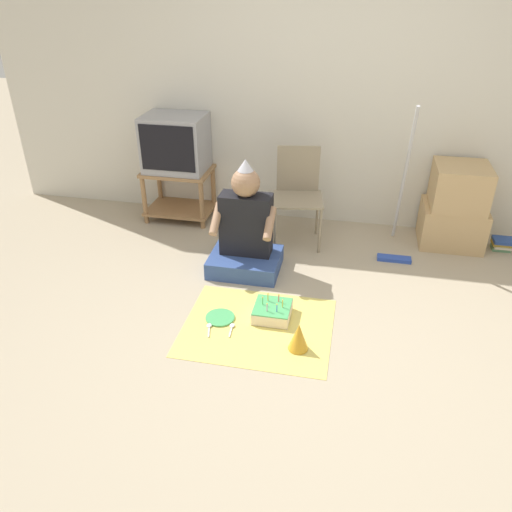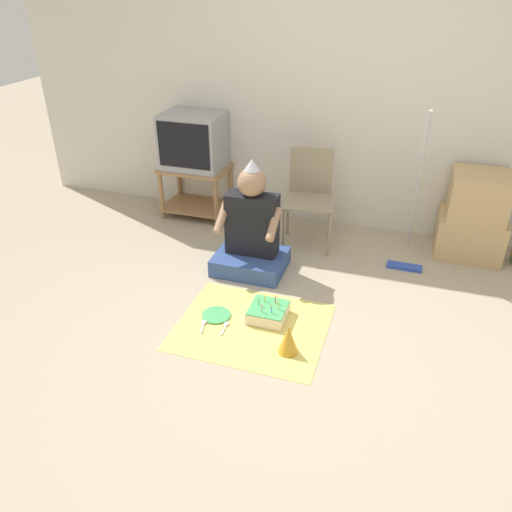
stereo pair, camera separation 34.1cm
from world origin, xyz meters
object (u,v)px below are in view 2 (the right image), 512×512
Objects in this scene: person_seated at (251,234)px; paper_plate at (216,315)px; party_hat_blue at (288,339)px; cardboard_box_stack at (473,217)px; folding_chair at (310,191)px; dust_mop at (412,220)px; tv at (193,141)px; birthday_cake at (268,312)px.

person_seated is 4.51× the size of paper_plate.
person_seated is at bearing 120.83° from party_hat_blue.
cardboard_box_stack reaches higher than paper_plate.
folding_chair reaches higher than cardboard_box_stack.
person_seated is 0.78m from paper_plate.
person_seated is at bearing 87.95° from paper_plate.
cardboard_box_stack is 3.80× the size of party_hat_blue.
party_hat_blue is 0.93× the size of paper_plate.
party_hat_blue is (-0.65, -1.42, -0.29)m from dust_mop.
tv reaches higher than paper_plate.
paper_plate is at bearing -105.12° from folding_chair.
dust_mop is 6.29× the size of paper_plate.
cardboard_box_stack is 1.99m from birthday_cake.
person_seated is (-0.33, -0.61, -0.17)m from folding_chair.
dust_mop is (-0.49, -0.31, 0.04)m from cardboard_box_stack.
tv is 2.11m from dust_mop.
folding_chair is 0.65× the size of dust_mop.
person_seated is (-1.69, -0.80, -0.04)m from cardboard_box_stack.
party_hat_blue is (1.40, -1.76, -0.65)m from tv.
tv is at bearing 168.99° from folding_chair.
folding_chair is 0.90× the size of person_seated.
paper_plate is at bearing -135.37° from dust_mop.
dust_mop is 1.30m from person_seated.
party_hat_blue is (0.55, -0.93, -0.21)m from person_seated.
tv is 1.23m from folding_chair.
folding_chair is 3.24× the size of birthday_cake.
tv is at bearing 117.97° from paper_plate.
birthday_cake is (1.18, -1.46, -0.70)m from tv.
party_hat_blue is at bearing -123.33° from cardboard_box_stack.
birthday_cake is (-0.00, -1.23, -0.43)m from folding_chair.
person_seated reaches higher than birthday_cake.
folding_chair is at bearing -171.78° from cardboard_box_stack.
folding_chair is at bearing 61.35° from person_seated.
tv is at bearing 179.25° from cardboard_box_stack.
dust_mop reaches higher than cardboard_box_stack.
folding_chair is at bearing 89.98° from birthday_cake.
folding_chair is 0.88m from dust_mop.
birthday_cake is 0.38m from party_hat_blue.
party_hat_blue is at bearing -53.94° from birthday_cake.
cardboard_box_stack is 0.58m from dust_mop.
folding_chair is 4.07× the size of paper_plate.
tv is at bearing 135.45° from person_seated.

